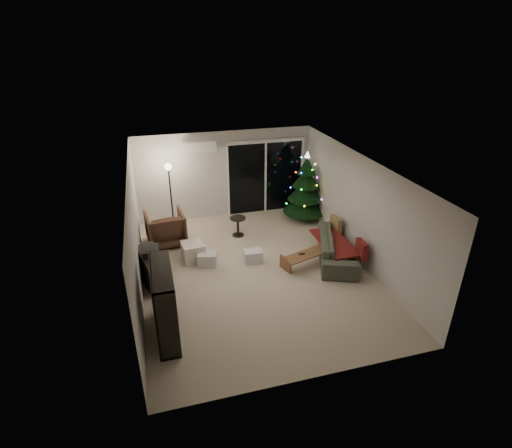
{
  "coord_description": "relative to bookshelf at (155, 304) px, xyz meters",
  "views": [
    {
      "loc": [
        -2.06,
        -7.46,
        4.98
      ],
      "look_at": [
        0.1,
        0.3,
        1.05
      ],
      "focal_mm": 28.0,
      "sensor_mm": 36.0,
      "label": 1
    }
  ],
  "objects": [
    {
      "name": "remote_a",
      "position": [
        3.31,
        1.44,
        -0.32
      ],
      "size": [
        0.14,
        0.04,
        0.02
      ],
      "primitive_type": "cube",
      "color": "black",
      "rests_on": "coffee_table"
    },
    {
      "name": "bookshelf",
      "position": [
        0.0,
        0.0,
        0.0
      ],
      "size": [
        0.66,
        1.41,
        1.37
      ],
      "primitive_type": null,
      "rotation": [
        0.0,
        0.0,
        -0.24
      ],
      "color": "black",
      "rests_on": "floor"
    },
    {
      "name": "cushion_b",
      "position": [
        4.55,
        0.97,
        -0.13
      ],
      "size": [
        0.15,
        0.41,
        0.4
      ],
      "primitive_type": "cube",
      "rotation": [
        0.0,
        0.0,
        -0.07
      ],
      "color": "maroon",
      "rests_on": "sofa"
    },
    {
      "name": "christmas_tree",
      "position": [
        4.39,
        3.95,
        0.32
      ],
      "size": [
        1.54,
        1.54,
        2.01
      ],
      "primitive_type": "cone",
      "rotation": [
        0.0,
        0.0,
        0.28
      ],
      "color": "black",
      "rests_on": "floor"
    },
    {
      "name": "media_cabinet",
      "position": [
        0.0,
        1.74,
        -0.33
      ],
      "size": [
        0.69,
        1.2,
        0.71
      ],
      "primitive_type": "cube",
      "rotation": [
        0.0,
        0.0,
        0.25
      ],
      "color": "black",
      "rests_on": "floor"
    },
    {
      "name": "sofa_throw",
      "position": [
        4.2,
        1.62,
        -0.24
      ],
      "size": [
        0.66,
        1.51,
        0.05
      ],
      "primitive_type": "cube",
      "color": "maroon",
      "rests_on": "sofa"
    },
    {
      "name": "cardboard_box_a",
      "position": [
        1.24,
        2.14,
        -0.53
      ],
      "size": [
        0.5,
        0.42,
        0.31
      ],
      "primitive_type": "cube",
      "rotation": [
        0.0,
        0.0,
        -0.25
      ],
      "color": "silver",
      "rests_on": "floor"
    },
    {
      "name": "room",
      "position": [
        2.71,
        3.07,
        0.33
      ],
      "size": [
        6.5,
        7.51,
        2.6
      ],
      "color": "beige",
      "rests_on": "ground"
    },
    {
      "name": "cushion_a",
      "position": [
        4.55,
        2.27,
        -0.13
      ],
      "size": [
        0.16,
        0.41,
        0.4
      ],
      "primitive_type": "cube",
      "rotation": [
        0.0,
        0.0,
        0.09
      ],
      "color": "olive",
      "rests_on": "sofa"
    },
    {
      "name": "stereo",
      "position": [
        0.0,
        1.74,
        0.1
      ],
      "size": [
        0.36,
        0.42,
        0.15
      ],
      "primitive_type": "cube",
      "color": "black",
      "rests_on": "media_cabinet"
    },
    {
      "name": "sofa",
      "position": [
        4.3,
        1.62,
        -0.38
      ],
      "size": [
        1.52,
        2.26,
        0.61
      ],
      "primitive_type": "imported",
      "rotation": [
        0.0,
        0.0,
        1.2
      ],
      "color": "#373E33",
      "rests_on": "floor"
    },
    {
      "name": "coffee_table",
      "position": [
        3.46,
        1.44,
        -0.5
      ],
      "size": [
        1.2,
        0.73,
        0.36
      ],
      "primitive_type": null,
      "rotation": [
        0.0,
        0.0,
        0.31
      ],
      "color": "brown",
      "rests_on": "floor"
    },
    {
      "name": "armchair",
      "position": [
        0.4,
        3.47,
        -0.25
      ],
      "size": [
        1.02,
        1.04,
        0.87
      ],
      "primitive_type": "imported",
      "rotation": [
        0.0,
        0.0,
        3.24
      ],
      "color": "#3B261C",
      "rests_on": "floor"
    },
    {
      "name": "ottoman",
      "position": [
        0.96,
        2.46,
        -0.46
      ],
      "size": [
        0.55,
        0.55,
        0.45
      ],
      "primitive_type": "cube",
      "rotation": [
        0.0,
        0.0,
        0.1
      ],
      "color": "silver",
      "rests_on": "floor"
    },
    {
      "name": "side_table",
      "position": [
        2.28,
        3.42,
        -0.42
      ],
      "size": [
        0.53,
        0.53,
        0.53
      ],
      "primitive_type": "cylinder",
      "rotation": [
        0.0,
        0.0,
        0.31
      ],
      "color": "black",
      "rests_on": "floor"
    },
    {
      "name": "cardboard_box_b",
      "position": [
        2.32,
        2.01,
        -0.54
      ],
      "size": [
        0.44,
        0.34,
        0.29
      ],
      "primitive_type": "cube",
      "rotation": [
        0.0,
        0.0,
        -0.08
      ],
      "color": "silver",
      "rests_on": "floor"
    },
    {
      "name": "floor_lamp",
      "position": [
        0.65,
        4.22,
        0.24
      ],
      "size": [
        0.29,
        0.29,
        1.84
      ],
      "primitive_type": "cylinder",
      "color": "black",
      "rests_on": "floor"
    },
    {
      "name": "remote_b",
      "position": [
        3.56,
        1.49,
        -0.32
      ],
      "size": [
        0.14,
        0.08,
        0.02
      ],
      "primitive_type": "cube",
      "rotation": [
        0.0,
        0.0,
        0.35
      ],
      "color": "slate",
      "rests_on": "coffee_table"
    }
  ]
}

